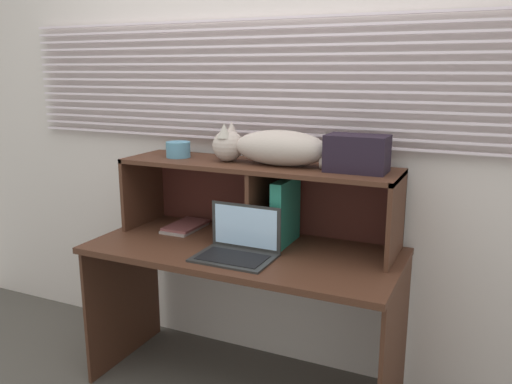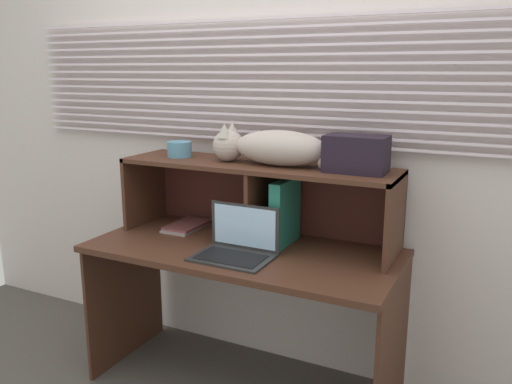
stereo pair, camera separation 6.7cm
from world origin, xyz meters
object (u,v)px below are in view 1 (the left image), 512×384
Objects in this scene: cat at (272,148)px; laptop at (238,246)px; small_basket at (178,150)px; book_stack at (185,226)px; storage_box at (357,153)px; binder_upright at (286,212)px.

laptop is at bearing -102.50° from cat.
small_basket is at bearing 180.00° from cat.
book_stack is at bearing 150.10° from laptop.
cat reaches higher than storage_box.
book_stack is (-0.44, 0.25, -0.03)m from laptop.
storage_box reaches higher than small_basket.
cat is 0.53m from small_basket.
small_basket is (-0.53, 0.00, -0.04)m from cat.
small_basket is (-0.47, 0.25, 0.38)m from laptop.
laptop is at bearing -29.90° from book_stack.
laptop is at bearing -151.24° from storage_box.
binder_upright is 1.18× the size of storage_box.
binder_upright is at bearing 0.00° from cat.
binder_upright is at bearing 63.20° from laptop.
storage_box is (0.93, 0.00, 0.04)m from small_basket.
laptop is 0.67m from storage_box.
book_stack is at bearing -179.95° from storage_box.
binder_upright is at bearing 0.08° from book_stack.
cat reaches higher than book_stack.
cat is at bearing -180.00° from storage_box.
cat is 0.41m from storage_box.
binder_upright reaches higher than book_stack.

